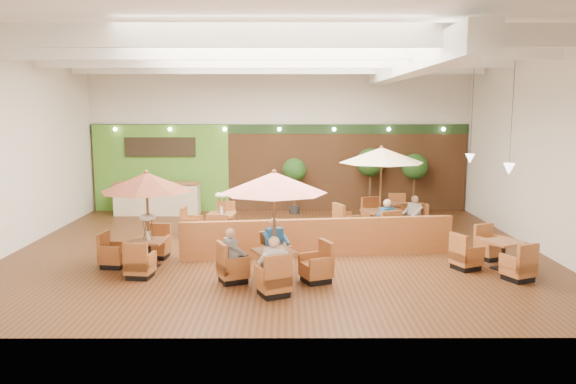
{
  "coord_description": "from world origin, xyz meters",
  "views": [
    {
      "loc": [
        0.26,
        -14.87,
        3.77
      ],
      "look_at": [
        0.3,
        0.5,
        1.5
      ],
      "focal_mm": 35.0,
      "sensor_mm": 36.0,
      "label": 1
    }
  ],
  "objects_px": {
    "table_4": "(492,256)",
    "table_5": "(403,215)",
    "table_0": "(145,198)",
    "diner_3": "(386,217)",
    "topiary_1": "(370,165)",
    "diner_0": "(273,260)",
    "topiary_0": "(294,172)",
    "service_counter": "(157,199)",
    "diner_4": "(413,211)",
    "table_2": "(381,175)",
    "diner_2": "(233,249)",
    "topiary_2": "(415,169)",
    "table_3": "(214,222)",
    "diner_1": "(275,239)",
    "table_1": "(274,206)",
    "booth_divider": "(319,238)"
  },
  "relations": [
    {
      "from": "table_5",
      "to": "diner_4",
      "type": "distance_m",
      "value": 1.58
    },
    {
      "from": "table_3",
      "to": "diner_0",
      "type": "distance_m",
      "value": 5.73
    },
    {
      "from": "service_counter",
      "to": "table_5",
      "type": "relative_size",
      "value": 1.25
    },
    {
      "from": "table_5",
      "to": "diner_2",
      "type": "distance_m",
      "value": 7.89
    },
    {
      "from": "topiary_2",
      "to": "table_5",
      "type": "bearing_deg",
      "value": -110.76
    },
    {
      "from": "diner_0",
      "to": "diner_3",
      "type": "height_order",
      "value": "diner_3"
    },
    {
      "from": "diner_1",
      "to": "diner_4",
      "type": "distance_m",
      "value": 5.46
    },
    {
      "from": "table_1",
      "to": "diner_0",
      "type": "relative_size",
      "value": 3.3
    },
    {
      "from": "table_3",
      "to": "topiary_1",
      "type": "distance_m",
      "value": 6.55
    },
    {
      "from": "table_2",
      "to": "topiary_0",
      "type": "height_order",
      "value": "table_2"
    },
    {
      "from": "topiary_1",
      "to": "topiary_2",
      "type": "height_order",
      "value": "topiary_1"
    },
    {
      "from": "table_1",
      "to": "diner_4",
      "type": "relative_size",
      "value": 3.42
    },
    {
      "from": "booth_divider",
      "to": "table_5",
      "type": "height_order",
      "value": "booth_divider"
    },
    {
      "from": "topiary_0",
      "to": "diner_1",
      "type": "bearing_deg",
      "value": -94.26
    },
    {
      "from": "service_counter",
      "to": "diner_3",
      "type": "relative_size",
      "value": 3.63
    },
    {
      "from": "topiary_1",
      "to": "diner_4",
      "type": "distance_m",
      "value": 3.9
    },
    {
      "from": "diner_2",
      "to": "diner_3",
      "type": "distance_m",
      "value": 5.34
    },
    {
      "from": "service_counter",
      "to": "topiary_1",
      "type": "distance_m",
      "value": 7.79
    },
    {
      "from": "table_0",
      "to": "table_3",
      "type": "height_order",
      "value": "table_0"
    },
    {
      "from": "topiary_0",
      "to": "topiary_1",
      "type": "bearing_deg",
      "value": 0.0
    },
    {
      "from": "topiary_1",
      "to": "diner_0",
      "type": "xyz_separation_m",
      "value": [
        -3.3,
        -9.16,
        -1.02
      ]
    },
    {
      "from": "service_counter",
      "to": "table_5",
      "type": "xyz_separation_m",
      "value": [
        8.48,
        -1.96,
        -0.24
      ]
    },
    {
      "from": "table_2",
      "to": "table_0",
      "type": "bearing_deg",
      "value": -174.31
    },
    {
      "from": "table_0",
      "to": "table_5",
      "type": "bearing_deg",
      "value": 42.04
    },
    {
      "from": "topiary_0",
      "to": "topiary_1",
      "type": "relative_size",
      "value": 0.85
    },
    {
      "from": "booth_divider",
      "to": "topiary_2",
      "type": "distance_m",
      "value": 7.23
    },
    {
      "from": "topiary_0",
      "to": "topiary_1",
      "type": "distance_m",
      "value": 2.77
    },
    {
      "from": "table_5",
      "to": "diner_3",
      "type": "height_order",
      "value": "diner_3"
    },
    {
      "from": "table_5",
      "to": "diner_3",
      "type": "relative_size",
      "value": 2.91
    },
    {
      "from": "diner_0",
      "to": "table_1",
      "type": "bearing_deg",
      "value": 70.23
    },
    {
      "from": "diner_3",
      "to": "table_0",
      "type": "bearing_deg",
      "value": 174.43
    },
    {
      "from": "table_0",
      "to": "diner_3",
      "type": "height_order",
      "value": "table_0"
    },
    {
      "from": "diner_0",
      "to": "topiary_0",
      "type": "bearing_deg",
      "value": 66.82
    },
    {
      "from": "topiary_1",
      "to": "diner_3",
      "type": "bearing_deg",
      "value": -92.93
    },
    {
      "from": "diner_0",
      "to": "diner_1",
      "type": "relative_size",
      "value": 1.01
    },
    {
      "from": "table_4",
      "to": "topiary_0",
      "type": "xyz_separation_m",
      "value": [
        -4.6,
        7.26,
        1.18
      ]
    },
    {
      "from": "table_0",
      "to": "topiary_0",
      "type": "height_order",
      "value": "table_0"
    },
    {
      "from": "topiary_0",
      "to": "topiary_1",
      "type": "xyz_separation_m",
      "value": [
        2.75,
        0.0,
        0.27
      ]
    },
    {
      "from": "diner_2",
      "to": "topiary_1",
      "type": "bearing_deg",
      "value": 128.53
    },
    {
      "from": "table_5",
      "to": "diner_3",
      "type": "bearing_deg",
      "value": -110.11
    },
    {
      "from": "table_5",
      "to": "topiary_2",
      "type": "distance_m",
      "value": 2.64
    },
    {
      "from": "diner_2",
      "to": "table_5",
      "type": "bearing_deg",
      "value": 116.22
    },
    {
      "from": "service_counter",
      "to": "diner_1",
      "type": "xyz_separation_m",
      "value": [
        4.39,
        -7.14,
        0.17
      ]
    },
    {
      "from": "table_0",
      "to": "table_2",
      "type": "height_order",
      "value": "table_2"
    },
    {
      "from": "table_2",
      "to": "diner_0",
      "type": "relative_size",
      "value": 3.59
    },
    {
      "from": "table_4",
      "to": "table_5",
      "type": "height_order",
      "value": "table_5"
    },
    {
      "from": "diner_2",
      "to": "diner_4",
      "type": "xyz_separation_m",
      "value": [
        4.97,
        4.56,
        0.0
      ]
    },
    {
      "from": "diner_2",
      "to": "diner_3",
      "type": "height_order",
      "value": "diner_3"
    },
    {
      "from": "diner_2",
      "to": "topiary_2",
      "type": "bearing_deg",
      "value": 120.4
    },
    {
      "from": "service_counter",
      "to": "diner_4",
      "type": "relative_size",
      "value": 3.93
    }
  ]
}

